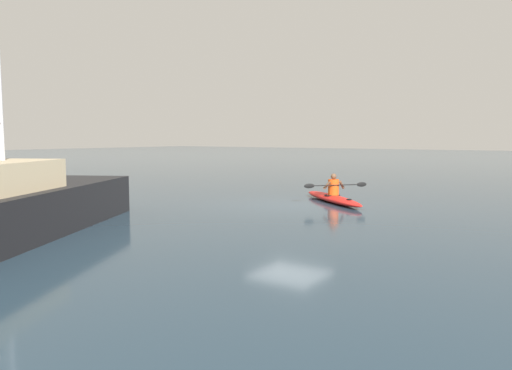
% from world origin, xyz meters
% --- Properties ---
extents(ground_plane, '(160.00, 160.00, 0.00)m').
position_xyz_m(ground_plane, '(0.00, 0.00, 0.00)').
color(ground_plane, '#233847').
extents(kayak, '(3.87, 3.36, 0.27)m').
position_xyz_m(kayak, '(-0.84, -1.62, 0.14)').
color(kayak, red).
rests_on(kayak, ground).
extents(kayaker, '(1.60, 1.92, 0.79)m').
position_xyz_m(kayaker, '(-0.90, -1.57, 0.61)').
color(kayaker, '#E04C14').
rests_on(kayaker, kayak).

